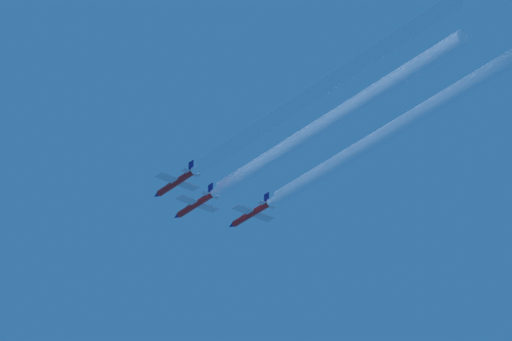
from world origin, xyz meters
The scene contains 6 objects.
jet_lead centered at (0.31, 5.91, 141.06)m, with size 8.26×12.02×2.89m.
jet_left_wingman centered at (-8.08, 0.46, 140.19)m, with size 8.26×12.02×2.89m.
jet_right_wingman centered at (9.00, 0.73, 139.92)m, with size 8.26×12.02×2.89m.
smoke_trail_lead centered at (0.31, -30.76, 141.03)m, with size 2.55×62.36×2.55m.
smoke_trail_left_wingman centered at (-8.08, -36.92, 140.16)m, with size 2.55×63.79×2.55m.
smoke_trail_right_wingman centered at (9.00, -41.79, 139.89)m, with size 2.55×74.08×2.55m.
Camera 1 is at (-148.99, -197.73, 2.06)m, focal length 112.24 mm.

